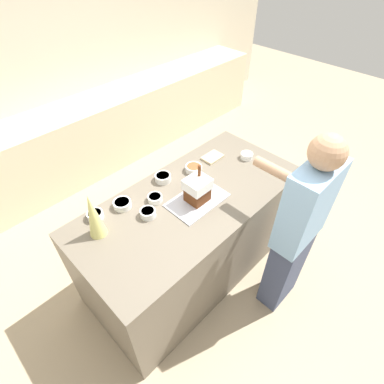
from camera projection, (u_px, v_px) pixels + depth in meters
ground_plane at (191, 266)px, 2.90m from camera, size 12.00×12.00×0.00m
wall_back at (37, 66)px, 3.24m from camera, size 8.00×0.05×2.60m
back_cabinet_block at (74, 145)px, 3.65m from camera, size 6.00×0.60×0.88m
kitchen_island at (191, 236)px, 2.59m from camera, size 1.86×0.88×0.91m
baking_tray at (197, 200)px, 2.26m from camera, size 0.45×0.28×0.01m
gingerbread_house at (197, 189)px, 2.19m from camera, size 0.17×0.16×0.29m
decorative_tree at (93, 215)px, 1.92m from camera, size 0.12×0.12×0.35m
candy_bowl_center_rear at (95, 215)px, 2.12m from camera, size 0.12×0.12×0.05m
candy_bowl_far_right at (247, 155)px, 2.64m from camera, size 0.11×0.11×0.05m
candy_bowl_front_corner at (148, 213)px, 2.13m from camera, size 0.11×0.11×0.05m
candy_bowl_far_left at (194, 168)px, 2.51m from camera, size 0.14×0.14×0.05m
candy_bowl_near_tray_right at (122, 204)px, 2.20m from camera, size 0.13×0.13×0.05m
candy_bowl_beside_tree at (163, 177)px, 2.42m from camera, size 0.13×0.13×0.05m
candy_bowl_behind_tray at (155, 198)px, 2.25m from camera, size 0.11×0.11×0.05m
cookbook at (212, 157)px, 2.66m from camera, size 0.18×0.13×0.02m
person at (297, 232)px, 2.12m from camera, size 0.43×0.54×1.65m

